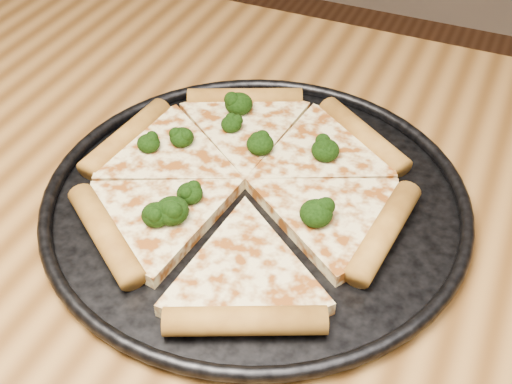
% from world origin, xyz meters
% --- Properties ---
extents(dining_table, '(1.20, 0.90, 0.75)m').
position_xyz_m(dining_table, '(0.00, 0.00, 0.66)').
color(dining_table, '#8E5E2C').
rests_on(dining_table, ground).
extents(pizza_pan, '(0.39, 0.39, 0.02)m').
position_xyz_m(pizza_pan, '(0.04, 0.08, 0.76)').
color(pizza_pan, black).
rests_on(pizza_pan, dining_table).
extents(pizza, '(0.31, 0.34, 0.02)m').
position_xyz_m(pizza, '(0.02, 0.09, 0.77)').
color(pizza, '#F3DB95').
rests_on(pizza, pizza_pan).
extents(broccoli_florets, '(0.21, 0.21, 0.02)m').
position_xyz_m(broccoli_florets, '(0.00, 0.10, 0.78)').
color(broccoli_florets, black).
rests_on(broccoli_florets, pizza).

